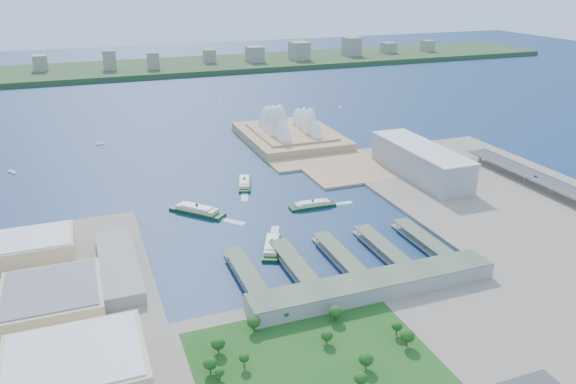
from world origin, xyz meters
name	(u,v)px	position (x,y,z in m)	size (l,w,h in m)	color
ground	(292,228)	(0.00, 0.00, 0.00)	(3000.00, 3000.00, 0.00)	#0F244A
south_land	(410,357)	(0.00, -210.00, 1.50)	(720.00, 180.00, 3.00)	gray
east_land	(526,211)	(240.00, -50.00, 1.50)	(240.00, 500.00, 3.00)	gray
peninsula	(297,144)	(107.50, 260.00, 1.50)	(135.00, 220.00, 3.00)	tan
far_shore	(150,68)	(0.00, 980.00, 6.00)	(2200.00, 260.00, 12.00)	#2D4926
opera_house	(290,120)	(105.00, 280.00, 32.00)	(134.00, 180.00, 58.00)	white
toaster_building	(420,161)	(195.00, 80.00, 20.50)	(45.00, 155.00, 35.00)	#95959A
ferry_wharves	(339,256)	(14.00, -75.00, 4.65)	(184.00, 90.00, 9.30)	#4D5943
terminal_building	(375,286)	(15.00, -135.00, 9.00)	(200.00, 28.00, 12.00)	gray
park	(312,347)	(-60.00, -190.00, 11.00)	(150.00, 110.00, 16.00)	#194714
far_skyline	(150,56)	(0.00, 960.00, 39.50)	(1900.00, 140.00, 55.00)	gray
ferry_a	(197,209)	(-78.89, 67.74, 5.73)	(15.44, 60.65, 11.47)	#0E3816
ferry_b	(244,181)	(-10.04, 129.02, 4.94)	(13.30, 52.26, 9.88)	#0E3816
ferry_c	(272,244)	(-33.04, -33.72, 4.99)	(13.44, 52.78, 9.98)	#0E3816
ferry_d	(313,203)	(38.36, 40.65, 4.70)	(12.65, 49.70, 9.40)	#0E3816
boat_a	(12,172)	(-266.68, 272.23, 1.51)	(3.91, 15.62, 3.01)	white
boat_b	(100,144)	(-157.95, 359.40, 1.55)	(4.01, 11.46, 3.09)	white
boat_c	(340,107)	(264.57, 444.96, 1.26)	(3.27, 11.21, 2.52)	white
boat_e	(220,104)	(67.04, 547.49, 1.17)	(3.03, 9.52, 2.34)	white
car_c	(536,177)	(296.00, -0.39, 15.53)	(1.91, 4.69, 1.36)	slate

